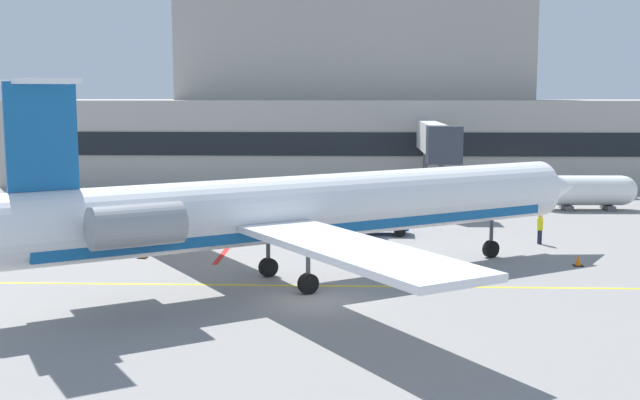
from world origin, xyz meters
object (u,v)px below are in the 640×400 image
Objects in this scene: fuel_tank at (588,191)px; marshaller at (540,227)px; baggage_tug at (373,218)px; pushback_tractor at (392,199)px; regional_jet at (302,209)px.

fuel_tank is 3.78× the size of marshaller.
baggage_tug is 9.59m from pushback_tractor.
baggage_tug is 0.50× the size of fuel_tank.
pushback_tractor is 14.68m from marshaller.
baggage_tug reaches higher than marshaller.
regional_jet is 31.30m from fuel_tank.
regional_jet is 23.20m from pushback_tractor.
baggage_tug is 9.94m from marshaller.
baggage_tug is (3.60, 13.02, -2.44)m from regional_jet.
baggage_tug is at bearing -145.50° from fuel_tank.
regional_jet is at bearing -102.99° from pushback_tractor.
regional_jet is 9.06× the size of pushback_tractor.
pushback_tractor is at bearing 80.47° from baggage_tug.
pushback_tractor is 14.72m from fuel_tank.
fuel_tank is (19.81, 24.16, -2.01)m from regional_jet.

